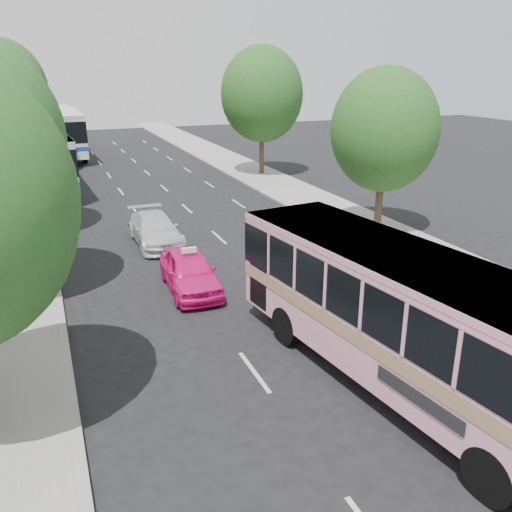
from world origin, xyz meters
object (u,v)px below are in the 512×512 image
white_pickup (155,229)px  tour_coach_rear (61,129)px  pink_taxi (190,271)px  pink_bus (404,308)px  tour_coach_front (44,154)px

white_pickup → tour_coach_rear: tour_coach_rear is taller
pink_taxi → tour_coach_rear: bearing=96.6°
pink_taxi → white_pickup: bearing=92.9°
pink_bus → white_pickup: pink_bus is taller
pink_bus → tour_coach_front: (-7.60, 28.90, 0.06)m
pink_bus → white_pickup: size_ratio=2.40×
pink_taxi → tour_coach_rear: tour_coach_rear is taller
tour_coach_front → tour_coach_rear: tour_coach_rear is taller
white_pickup → tour_coach_front: tour_coach_front is taller
pink_taxi → tour_coach_front: size_ratio=0.34×
pink_bus → tour_coach_rear: (-5.80, 42.97, 0.24)m
tour_coach_front → white_pickup: bearing=-76.6°
pink_taxi → white_pickup: 5.95m
pink_bus → tour_coach_rear: size_ratio=0.84×
pink_bus → white_pickup: (-3.35, 14.16, -1.54)m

